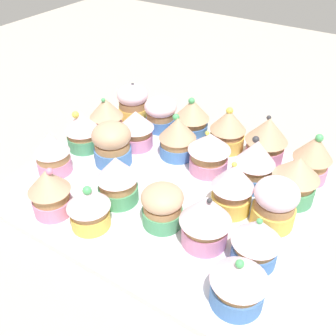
# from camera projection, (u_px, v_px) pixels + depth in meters

# --- Properties ---
(ground_plane) EXTENTS (1.80, 1.80, 0.03)m
(ground_plane) POSITION_uv_depth(u_px,v_px,m) (168.00, 197.00, 0.62)
(ground_plane) COLOR #B2A899
(baking_tray) EXTENTS (0.44, 0.37, 0.01)m
(baking_tray) POSITION_uv_depth(u_px,v_px,m) (168.00, 187.00, 0.60)
(baking_tray) COLOR silver
(baking_tray) RESTS_ON ground_plane
(cupcake_0) EXTENTS (0.06, 0.06, 0.08)m
(cupcake_0) POSITION_uv_depth(u_px,v_px,m) (313.00, 157.00, 0.59)
(cupcake_0) COLOR pink
(cupcake_0) RESTS_ON baking_tray
(cupcake_1) EXTENTS (0.07, 0.07, 0.08)m
(cupcake_1) POSITION_uv_depth(u_px,v_px,m) (267.00, 139.00, 0.63)
(cupcake_1) COLOR pink
(cupcake_1) RESTS_ON baking_tray
(cupcake_2) EXTENTS (0.06, 0.06, 0.08)m
(cupcake_2) POSITION_uv_depth(u_px,v_px,m) (228.00, 129.00, 0.66)
(cupcake_2) COLOR #EFC651
(cupcake_2) RESTS_ON baking_tray
(cupcake_3) EXTENTS (0.06, 0.06, 0.08)m
(cupcake_3) POSITION_uv_depth(u_px,v_px,m) (192.00, 118.00, 0.69)
(cupcake_3) COLOR #477AC6
(cupcake_3) RESTS_ON baking_tray
(cupcake_4) EXTENTS (0.06, 0.06, 0.06)m
(cupcake_4) POSITION_uv_depth(u_px,v_px,m) (161.00, 113.00, 0.71)
(cupcake_4) COLOR #477AC6
(cupcake_4) RESTS_ON baking_tray
(cupcake_5) EXTENTS (0.06, 0.06, 0.07)m
(cupcake_5) POSITION_uv_depth(u_px,v_px,m) (133.00, 102.00, 0.74)
(cupcake_5) COLOR #EFC651
(cupcake_5) RESTS_ON baking_tray
(cupcake_6) EXTENTS (0.07, 0.07, 0.07)m
(cupcake_6) POSITION_uv_depth(u_px,v_px,m) (296.00, 178.00, 0.55)
(cupcake_6) COLOR #4C9E6B
(cupcake_6) RESTS_ON baking_tray
(cupcake_7) EXTENTS (0.06, 0.06, 0.08)m
(cupcake_7) POSITION_uv_depth(u_px,v_px,m) (255.00, 163.00, 0.58)
(cupcake_7) COLOR #477AC6
(cupcake_7) RESTS_ON baking_tray
(cupcake_8) EXTENTS (0.07, 0.07, 0.07)m
(cupcake_8) POSITION_uv_depth(u_px,v_px,m) (209.00, 151.00, 0.61)
(cupcake_8) COLOR pink
(cupcake_8) RESTS_ON baking_tray
(cupcake_9) EXTENTS (0.06, 0.06, 0.07)m
(cupcake_9) POSITION_uv_depth(u_px,v_px,m) (178.00, 137.00, 0.64)
(cupcake_9) COLOR #477AC6
(cupcake_9) RESTS_ON baking_tray
(cupcake_10) EXTENTS (0.06, 0.06, 0.07)m
(cupcake_10) POSITION_uv_depth(u_px,v_px,m) (136.00, 128.00, 0.66)
(cupcake_10) COLOR pink
(cupcake_10) RESTS_ON baking_tray
(cupcake_11) EXTENTS (0.06, 0.06, 0.07)m
(cupcake_11) POSITION_uv_depth(u_px,v_px,m) (107.00, 116.00, 0.69)
(cupcake_11) COLOR pink
(cupcake_11) RESTS_ON baking_tray
(cupcake_12) EXTENTS (0.06, 0.06, 0.07)m
(cupcake_12) POSITION_uv_depth(u_px,v_px,m) (275.00, 203.00, 0.51)
(cupcake_12) COLOR #EFC651
(cupcake_12) RESTS_ON baking_tray
(cupcake_13) EXTENTS (0.06, 0.06, 0.08)m
(cupcake_13) POSITION_uv_depth(u_px,v_px,m) (234.00, 185.00, 0.53)
(cupcake_13) COLOR #EFC651
(cupcake_13) RESTS_ON baking_tray
(cupcake_14) EXTENTS (0.06, 0.06, 0.07)m
(cupcake_14) POSITION_uv_depth(u_px,v_px,m) (112.00, 143.00, 0.63)
(cupcake_14) COLOR #477AC6
(cupcake_14) RESTS_ON baking_tray
(cupcake_15) EXTENTS (0.06, 0.06, 0.07)m
(cupcake_15) POSITION_uv_depth(u_px,v_px,m) (83.00, 130.00, 0.66)
(cupcake_15) COLOR #4C9E6B
(cupcake_15) RESTS_ON baking_tray
(cupcake_16) EXTENTS (0.06, 0.06, 0.07)m
(cupcake_16) POSITION_uv_depth(u_px,v_px,m) (256.00, 240.00, 0.46)
(cupcake_16) COLOR #477AC6
(cupcake_16) RESTS_ON baking_tray
(cupcake_17) EXTENTS (0.07, 0.07, 0.08)m
(cupcake_17) POSITION_uv_depth(u_px,v_px,m) (206.00, 219.00, 0.48)
(cupcake_17) COLOR pink
(cupcake_17) RESTS_ON baking_tray
(cupcake_18) EXTENTS (0.06, 0.06, 0.06)m
(cupcake_18) POSITION_uv_depth(u_px,v_px,m) (162.00, 206.00, 0.52)
(cupcake_18) COLOR #4C9E6B
(cupcake_18) RESTS_ON baking_tray
(cupcake_19) EXTENTS (0.06, 0.06, 0.07)m
(cupcake_19) POSITION_uv_depth(u_px,v_px,m) (117.00, 179.00, 0.55)
(cupcake_19) COLOR #4C9E6B
(cupcake_19) RESTS_ON baking_tray
(cupcake_20) EXTENTS (0.05, 0.05, 0.07)m
(cupcake_20) POSITION_uv_depth(u_px,v_px,m) (52.00, 153.00, 0.61)
(cupcake_20) COLOR pink
(cupcake_20) RESTS_ON baking_tray
(cupcake_21) EXTENTS (0.06, 0.06, 0.07)m
(cupcake_21) POSITION_uv_depth(u_px,v_px,m) (239.00, 281.00, 0.41)
(cupcake_21) COLOR #477AC6
(cupcake_21) RESTS_ON baking_tray
(cupcake_22) EXTENTS (0.06, 0.06, 0.07)m
(cupcake_22) POSITION_uv_depth(u_px,v_px,m) (89.00, 206.00, 0.51)
(cupcake_22) COLOR #EFC651
(cupcake_22) RESTS_ON baking_tray
(cupcake_23) EXTENTS (0.06, 0.06, 0.07)m
(cupcake_23) POSITION_uv_depth(u_px,v_px,m) (50.00, 191.00, 0.53)
(cupcake_23) COLOR pink
(cupcake_23) RESTS_ON baking_tray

